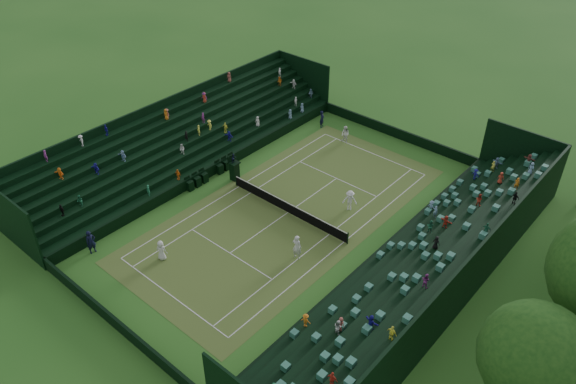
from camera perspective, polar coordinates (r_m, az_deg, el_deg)
name	(u,v)px	position (r m, az deg, el deg)	size (l,w,h in m)	color
ground	(288,213)	(44.43, 0.00, -2.11)	(160.00, 160.00, 0.00)	#2A641F
court_surface	(288,213)	(44.42, 0.00, -2.10)	(12.97, 26.77, 0.01)	#3F7F2A
perimeter_wall_north	(396,133)	(55.20, 10.92, 5.94)	(17.17, 0.20, 1.00)	black
perimeter_wall_south	(118,325)	(36.77, -16.87, -12.82)	(17.17, 0.20, 1.00)	black
perimeter_wall_east	(379,255)	(40.33, 9.20, -6.31)	(0.20, 31.77, 1.00)	black
perimeter_wall_west	(214,169)	(49.10, -7.51, 2.32)	(0.20, 31.77, 1.00)	black
north_grandstand	(434,271)	(38.31, 14.60, -7.74)	(6.60, 32.00, 4.90)	black
south_grandstand	(181,143)	(51.36, -10.78, 4.94)	(6.60, 32.00, 4.90)	black
tennis_net	(288,207)	(44.11, 0.00, -1.56)	(11.67, 0.10, 1.06)	black
umpire_chair	(234,169)	(47.89, -5.48, 2.39)	(0.81, 0.81, 2.56)	black
courtside_chairs	(212,173)	(48.71, -7.75, 1.96)	(0.57, 5.54, 1.25)	black
player_near_west	(161,250)	(40.70, -12.75, -5.80)	(0.79, 0.51, 1.61)	silver
player_near_east	(297,247)	(39.68, 0.91, -5.60)	(0.74, 0.48, 2.02)	white
player_far_west	(345,134)	(53.56, 5.84, 5.86)	(0.80, 0.63, 1.65)	white
player_far_east	(350,200)	(44.50, 6.30, -0.86)	(1.15, 0.66, 1.78)	white
line_judge_north	(322,119)	(55.99, 3.48, 7.42)	(0.63, 0.42, 1.74)	black
line_judge_south	(91,242)	(42.59, -19.38, -4.81)	(0.68, 0.45, 1.87)	black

